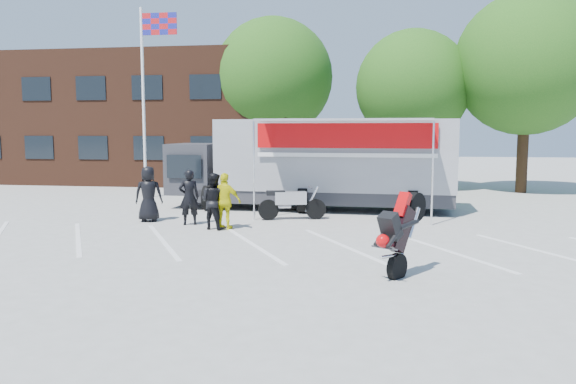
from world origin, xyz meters
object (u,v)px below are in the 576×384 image
(stunt_bike_rider, at_px, (412,273))
(spectator_leather_b, at_px, (189,197))
(tree_left, at_px, (273,78))
(tree_mid, at_px, (413,87))
(parked_motorcycle, at_px, (292,220))
(spectator_leather_c, at_px, (213,201))
(transporter_truck, at_px, (320,209))
(spectator_leather_a, at_px, (149,194))
(tree_right, at_px, (527,64))
(spectator_hivis, at_px, (225,201))
(flagpole, at_px, (149,79))

(stunt_bike_rider, distance_m, spectator_leather_b, 8.13)
(tree_left, distance_m, tree_mid, 7.10)
(parked_motorcycle, bearing_deg, stunt_bike_rider, -167.24)
(tree_mid, bearing_deg, spectator_leather_c, -117.90)
(tree_mid, relative_size, transporter_truck, 0.75)
(tree_mid, xyz_separation_m, spectator_leather_c, (-6.39, -12.06, -4.11))
(spectator_leather_a, xyz_separation_m, spectator_leather_c, (2.43, -1.02, -0.05))
(spectator_leather_a, bearing_deg, tree_right, -157.45)
(spectator_hivis, bearing_deg, tree_mid, -107.84)
(tree_left, distance_m, transporter_truck, 10.68)
(flagpole, distance_m, stunt_bike_rider, 16.17)
(parked_motorcycle, height_order, spectator_hivis, spectator_hivis)
(parked_motorcycle, height_order, spectator_leather_a, spectator_leather_a)
(tree_right, distance_m, stunt_bike_rider, 17.93)
(spectator_leather_b, relative_size, spectator_hivis, 1.02)
(spectator_leather_a, bearing_deg, spectator_hivis, 145.08)
(tree_right, xyz_separation_m, stunt_bike_rider, (-5.92, -15.87, -5.88))
(tree_right, xyz_separation_m, spectator_hivis, (-11.03, -11.57, -5.04))
(tree_right, relative_size, stunt_bike_rider, 4.92)
(transporter_truck, bearing_deg, spectator_leather_b, -130.62)
(stunt_bike_rider, distance_m, spectator_leather_a, 9.57)
(stunt_bike_rider, bearing_deg, tree_mid, 120.60)
(flagpole, bearing_deg, spectator_leather_b, -58.77)
(tree_left, height_order, spectator_leather_c, tree_left)
(flagpole, distance_m, parked_motorcycle, 9.89)
(parked_motorcycle, distance_m, stunt_bike_rider, 7.26)
(parked_motorcycle, height_order, stunt_bike_rider, stunt_bike_rider)
(spectator_leather_a, bearing_deg, tree_mid, -143.40)
(tree_left, bearing_deg, tree_right, -7.13)
(parked_motorcycle, relative_size, spectator_leather_a, 1.28)
(spectator_leather_c, height_order, spectator_hivis, spectator_hivis)
(parked_motorcycle, distance_m, spectator_hivis, 2.80)
(spectator_leather_a, distance_m, spectator_hivis, 2.97)
(parked_motorcycle, bearing_deg, tree_right, -60.11)
(spectator_leather_b, bearing_deg, tree_mid, -143.97)
(flagpole, relative_size, parked_motorcycle, 3.54)
(tree_left, xyz_separation_m, parked_motorcycle, (2.64, -10.98, -5.57))
(tree_right, bearing_deg, flagpole, -164.52)
(tree_left, bearing_deg, parked_motorcycle, -76.46)
(tree_left, bearing_deg, spectator_leather_a, -98.58)
(transporter_truck, xyz_separation_m, spectator_leather_a, (-5.14, -3.56, 0.88))
(flagpole, bearing_deg, stunt_bike_rider, -47.77)
(spectator_leather_c, relative_size, spectator_hivis, 1.00)
(tree_right, distance_m, spectator_leather_a, 18.08)
(flagpole, height_order, tree_left, tree_left)
(transporter_truck, bearing_deg, spectator_hivis, -115.07)
(transporter_truck, height_order, spectator_hivis, spectator_hivis)
(tree_mid, height_order, spectator_leather_a, tree_mid)
(transporter_truck, distance_m, spectator_hivis, 5.21)
(tree_right, height_order, spectator_hivis, tree_right)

